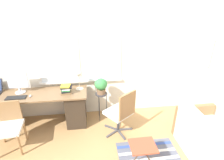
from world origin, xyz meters
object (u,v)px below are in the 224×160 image
(plant_stand, at_px, (101,97))
(mouse, at_px, (30,96))
(book_stack, at_px, (66,89))
(desk_chair_wooden, at_px, (8,125))
(office_chair_swivel, at_px, (121,112))
(desk_lamp, at_px, (79,76))
(monitor, at_px, (18,80))
(couch_loveseat, at_px, (211,144))
(potted_plant, at_px, (101,85))
(folding_stool, at_px, (143,147))
(keyboard, at_px, (16,98))

(plant_stand, bearing_deg, mouse, -173.07)
(book_stack, relative_size, desk_chair_wooden, 0.27)
(office_chair_swivel, bearing_deg, desk_lamp, -72.44)
(monitor, bearing_deg, couch_loveseat, -22.35)
(office_chair_swivel, xyz_separation_m, plant_stand, (-0.34, 0.52, 0.07))
(couch_loveseat, height_order, potted_plant, potted_plant)
(potted_plant, bearing_deg, couch_loveseat, -37.83)
(plant_stand, bearing_deg, folding_stool, -66.92)
(office_chair_swivel, height_order, potted_plant, potted_plant)
(monitor, distance_m, potted_plant, 1.64)
(mouse, relative_size, office_chair_swivel, 0.08)
(folding_stool, bearing_deg, desk_lamp, 126.61)
(book_stack, distance_m, potted_plant, 0.71)
(mouse, height_order, desk_chair_wooden, desk_chair_wooden)
(desk_chair_wooden, bearing_deg, desk_lamp, 23.51)
(folding_stool, bearing_deg, keyboard, 153.07)
(potted_plant, bearing_deg, desk_lamp, 173.70)
(monitor, xyz_separation_m, plant_stand, (1.63, -0.05, -0.46))
(book_stack, xyz_separation_m, folding_stool, (1.25, -1.18, -0.50))
(monitor, bearing_deg, potted_plant, -1.64)
(desk_lamp, distance_m, folding_stool, 1.81)
(desk_chair_wooden, xyz_separation_m, couch_loveseat, (3.37, -0.70, -0.18))
(folding_stool, bearing_deg, potted_plant, 113.08)
(plant_stand, bearing_deg, potted_plant, 0.00)
(monitor, relative_size, mouse, 6.96)
(office_chair_swivel, bearing_deg, mouse, -48.04)
(monitor, xyz_separation_m, desk_chair_wooden, (-0.04, -0.67, -0.55))
(plant_stand, distance_m, potted_plant, 0.27)
(monitor, height_order, plant_stand, monitor)
(plant_stand, bearing_deg, desk_chair_wooden, -159.60)
(couch_loveseat, bearing_deg, office_chair_swivel, 59.63)
(keyboard, xyz_separation_m, desk_lamp, (1.19, 0.23, 0.28))
(desk_lamp, bearing_deg, plant_stand, -6.30)
(office_chair_swivel, xyz_separation_m, couch_loveseat, (1.37, -0.80, -0.21))
(keyboard, bearing_deg, mouse, 3.39)
(plant_stand, height_order, potted_plant, potted_plant)
(desk_lamp, bearing_deg, folding_stool, -53.39)
(mouse, xyz_separation_m, desk_chair_wooden, (-0.29, -0.45, -0.30))
(keyboard, bearing_deg, monitor, 88.52)
(keyboard, relative_size, office_chair_swivel, 0.38)
(desk_chair_wooden, distance_m, folding_stool, 2.32)
(desk_lamp, bearing_deg, desk_chair_wooden, -151.30)
(desk_chair_wooden, bearing_deg, monitor, 81.18)
(keyboard, bearing_deg, couch_loveseat, -18.88)
(desk_lamp, xyz_separation_m, book_stack, (-0.25, -0.16, -0.20))
(book_stack, height_order, folding_stool, book_stack)
(keyboard, xyz_separation_m, desk_chair_wooden, (-0.04, -0.44, -0.29))
(monitor, height_order, mouse, monitor)
(desk_lamp, xyz_separation_m, office_chair_swivel, (0.78, -0.57, -0.55))
(book_stack, height_order, office_chair_swivel, office_chair_swivel)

